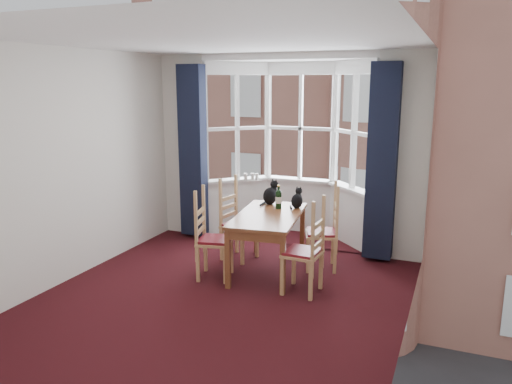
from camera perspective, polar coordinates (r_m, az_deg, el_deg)
The scene contains 23 objects.
floor at distance 5.67m, azimuth -4.56°, elevation -12.55°, with size 4.50×4.50×0.00m, color black.
ceiling at distance 5.15m, azimuth -5.12°, elevation 16.95°, with size 4.50×4.50×0.00m, color white.
wall_left at distance 6.39m, azimuth -21.03°, elevation 2.69°, with size 4.50×4.50×0.00m, color silver.
wall_right at distance 4.69m, azimuth 17.50°, elevation -0.36°, with size 4.50×4.50×0.00m, color silver.
wall_near at distance 3.45m, azimuth -22.18°, elevation -5.22°, with size 4.00×4.00×0.00m, color silver.
wall_back_pier_left at distance 7.97m, azimuth -8.03°, elevation 5.19°, with size 0.70×0.12×2.80m, color silver.
wall_back_pier_right at distance 6.92m, azimuth 16.33°, elevation 3.72°, with size 0.70×0.12×2.80m, color silver.
bay_window at distance 7.75m, azimuth 4.52°, elevation 5.07°, with size 2.76×0.94×2.80m.
curtain_left at distance 7.71m, azimuth -7.22°, elevation 4.59°, with size 0.38×0.22×2.60m, color black.
curtain_right at distance 6.78m, azimuth 14.20°, elevation 3.24°, with size 0.38×0.22×2.60m, color black.
dining_table at distance 6.33m, azimuth 1.42°, elevation -3.36°, with size 0.94×1.50×0.76m.
chair_left_near at distance 6.23m, azimuth -5.57°, elevation -5.56°, with size 0.48×0.50×0.92m.
chair_left_far at distance 6.88m, azimuth -2.54°, elevation -3.74°, with size 0.47×0.49×0.92m.
chair_right_near at distance 5.75m, azimuth 6.19°, elevation -7.12°, with size 0.42×0.44×0.92m.
chair_right_far at distance 6.54m, azimuth 8.26°, elevation -4.75°, with size 0.51×0.52×0.92m.
cat_left at distance 6.79m, azimuth 1.67°, elevation -0.29°, with size 0.26×0.30×0.35m.
cat_right at distance 6.61m, azimuth 4.72°, elevation -0.89°, with size 0.16×0.22×0.29m.
wine_bottle at distance 6.55m, azimuth 2.59°, elevation -0.73°, with size 0.08×0.08×0.32m.
candle_tall at distance 7.96m, azimuth -1.21°, elevation 1.81°, with size 0.06×0.06×0.10m, color white.
candle_short at distance 7.94m, azimuth -0.41°, elevation 1.80°, with size 0.06×0.06×0.10m, color white.
candle_extra at distance 7.94m, azimuth 0.10°, elevation 1.77°, with size 0.05×0.05×0.10m, color white.
street at distance 37.83m, azimuth 18.24°, elevation -0.98°, with size 80.00×80.00×0.00m, color #333335.
tenement_building at distance 18.74m, azimuth 15.36°, elevation 9.61°, with size 18.40×7.80×15.20m.
Camera 1 is at (2.36, -4.57, 2.39)m, focal length 35.00 mm.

